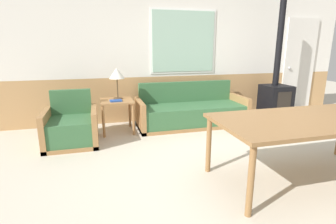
{
  "coord_description": "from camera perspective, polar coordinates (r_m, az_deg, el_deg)",
  "views": [
    {
      "loc": [
        -1.81,
        -2.54,
        1.5
      ],
      "look_at": [
        -0.8,
        1.18,
        0.52
      ],
      "focal_mm": 28.0,
      "sensor_mm": 36.0,
      "label": 1
    }
  ],
  "objects": [
    {
      "name": "dining_table",
      "position": [
        3.29,
        28.43,
        -2.12
      ],
      "size": [
        2.1,
        1.03,
        0.73
      ],
      "color": "olive",
      "rests_on": "ground_plane"
    },
    {
      "name": "couch",
      "position": [
        5.07,
        5.07,
        -0.15
      ],
      "size": [
        2.07,
        0.82,
        0.8
      ],
      "color": "#9E7042",
      "rests_on": "ground_plane"
    },
    {
      "name": "entry_door",
      "position": [
        6.85,
        26.58,
        8.99
      ],
      "size": [
        0.81,
        0.09,
        2.1
      ],
      "color": "silver",
      "rests_on": "ground_plane"
    },
    {
      "name": "armchair",
      "position": [
        4.36,
        -20.27,
        -3.36
      ],
      "size": [
        0.79,
        0.8,
        0.81
      ],
      "rotation": [
        0.0,
        0.0,
        0.06
      ],
      "color": "#9E7042",
      "rests_on": "ground_plane"
    },
    {
      "name": "wall_back",
      "position": [
        5.48,
        4.19,
        12.75
      ],
      "size": [
        7.2,
        0.09,
        2.7
      ],
      "color": "tan",
      "rests_on": "ground_plane"
    },
    {
      "name": "ground_plane",
      "position": [
        3.47,
        18.65,
        -12.23
      ],
      "size": [
        16.0,
        16.0,
        0.0
      ],
      "primitive_type": "plane",
      "color": "beige"
    },
    {
      "name": "wood_stove",
      "position": [
        5.86,
        22.43,
        3.88
      ],
      "size": [
        0.52,
        0.54,
        2.42
      ],
      "color": "black",
      "rests_on": "ground_plane"
    },
    {
      "name": "side_table",
      "position": [
        4.68,
        -11.06,
        1.44
      ],
      "size": [
        0.56,
        0.56,
        0.58
      ],
      "color": "#9E7042",
      "rests_on": "ground_plane"
    },
    {
      "name": "table_lamp",
      "position": [
        4.69,
        -11.09,
        8.03
      ],
      "size": [
        0.27,
        0.27,
        0.55
      ],
      "color": "#4C3823",
      "rests_on": "side_table"
    },
    {
      "name": "book_stack",
      "position": [
        4.56,
        -11.28,
        2.44
      ],
      "size": [
        0.21,
        0.16,
        0.02
      ],
      "color": "#234799",
      "rests_on": "side_table"
    }
  ]
}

